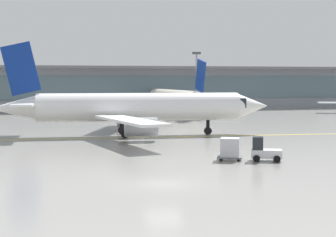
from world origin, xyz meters
TOP-DOWN VIEW (x-y plane):
  - ground_plane at (0.00, 0.00)m, footprint 400.00×400.00m
  - taxiway_centreline_stripe at (4.31, 28.09)m, footprint 109.66×9.35m
  - terminal_concourse at (0.00, 84.48)m, footprint 221.65×11.00m
  - gate_airplane_2 at (18.34, 65.48)m, footprint 29.03×31.36m
  - taxiing_regional_jet at (3.86, 30.13)m, footprint 34.51×31.98m
  - baggage_tug at (10.73, 7.58)m, footprint 2.94×2.40m
  - cargo_dolly_lead at (8.06, 8.72)m, footprint 2.56×2.30m
  - apron_light_mast_2 at (25.68, 75.44)m, footprint 1.80×0.36m

SIDE VIEW (x-z plane):
  - ground_plane at x=0.00m, z-range 0.00..0.00m
  - taxiway_centreline_stripe at x=4.31m, z-range 0.00..0.01m
  - baggage_tug at x=10.73m, z-range -0.16..1.94m
  - cargo_dolly_lead at x=8.06m, z-range 0.08..2.02m
  - gate_airplane_2 at x=18.34m, z-range -2.08..8.30m
  - taxiing_regional_jet at x=3.86m, z-range -2.29..9.14m
  - terminal_concourse at x=0.00m, z-range 0.12..9.72m
  - apron_light_mast_2 at x=25.68m, z-range 0.68..13.24m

